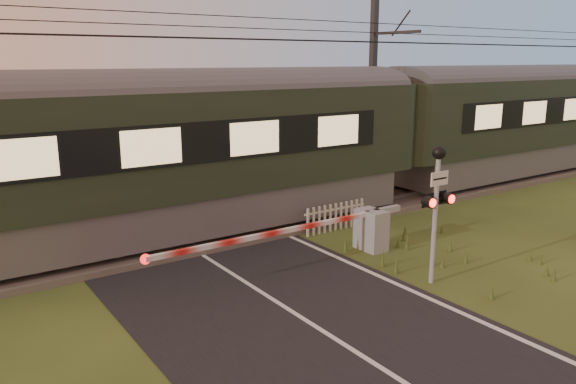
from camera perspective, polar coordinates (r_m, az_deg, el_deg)
ground at (r=10.92m, az=2.85°, el=-13.61°), size 160.00×160.00×0.00m
road at (r=10.76m, az=3.70°, el=-13.99°), size 6.00×140.00×0.03m
track_bed at (r=16.16m, az=-11.28°, el=-4.51°), size 140.00×3.40×0.39m
overhead_wires at (r=15.42m, az=-12.27°, el=15.95°), size 120.00×0.62×0.62m
train at (r=20.04m, az=9.90°, el=6.05°), size 46.98×3.24×4.39m
boom_gate at (r=14.79m, az=7.38°, el=-3.81°), size 7.27×0.84×1.11m
crossing_signal at (r=12.67m, az=14.88°, el=0.19°), size 0.80×0.34×3.14m
picket_fence at (r=16.60m, az=4.86°, el=-2.53°), size 2.23×0.07×0.83m
catenary_mast at (r=22.51m, az=8.67°, el=10.34°), size 0.23×2.47×7.37m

